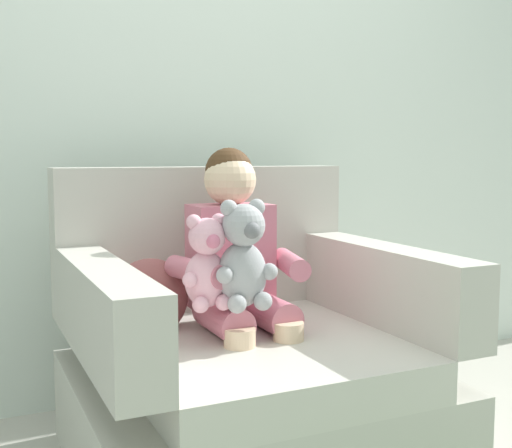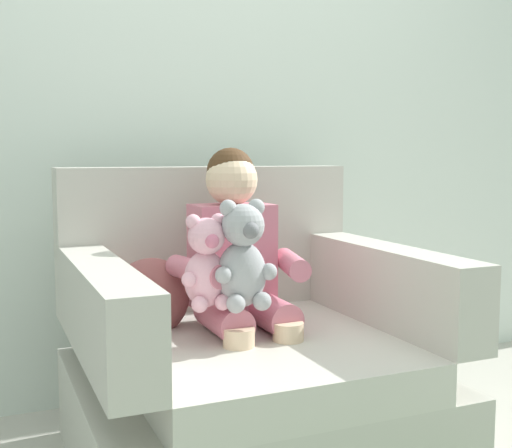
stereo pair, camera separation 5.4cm
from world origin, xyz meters
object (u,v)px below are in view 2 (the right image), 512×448
armchair (246,367)px  throw_pillow (150,298)px  seated_child (239,263)px  plush_pink (206,264)px  plush_grey (243,258)px

armchair → throw_pillow: bearing=152.5°
armchair → seated_child: (-0.01, 0.04, 0.33)m
plush_pink → throw_pillow: plush_pink is taller
plush_pink → plush_grey: (0.10, -0.04, 0.02)m
seated_child → throw_pillow: 0.31m
throw_pillow → plush_grey: bearing=-52.9°
throw_pillow → plush_pink: bearing=-64.9°
seated_child → plush_grey: seated_child is taller
armchair → seated_child: bearing=97.0°
armchair → plush_pink: (-0.16, -0.09, 0.36)m
seated_child → plush_pink: 0.21m
plush_pink → plush_grey: plush_grey is taller
seated_child → plush_grey: (-0.06, -0.18, 0.05)m
seated_child → plush_grey: size_ratio=2.57×
seated_child → plush_grey: bearing=-108.2°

